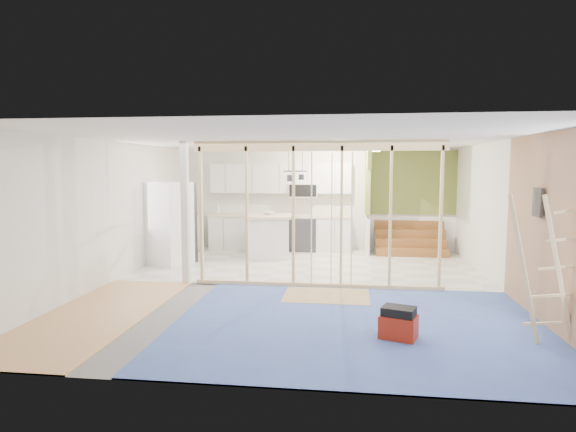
# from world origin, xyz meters

# --- Properties ---
(room) EXTENTS (7.01, 8.01, 2.61)m
(room) POSITION_xyz_m (0.00, 0.00, 1.30)
(room) COLOR slate
(room) RESTS_ON ground
(floor_overlays) EXTENTS (7.00, 8.00, 0.03)m
(floor_overlays) POSITION_xyz_m (0.07, 0.06, 0.01)
(floor_overlays) COLOR silver
(floor_overlays) RESTS_ON room
(stud_frame) EXTENTS (4.66, 0.14, 2.60)m
(stud_frame) POSITION_xyz_m (-0.22, -0.00, 1.58)
(stud_frame) COLOR beige
(stud_frame) RESTS_ON room
(base_cabinets) EXTENTS (4.45, 2.24, 0.93)m
(base_cabinets) POSITION_xyz_m (-1.61, 3.36, 0.47)
(base_cabinets) COLOR silver
(base_cabinets) RESTS_ON room
(upper_cabinets) EXTENTS (3.60, 0.41, 0.85)m
(upper_cabinets) POSITION_xyz_m (-0.84, 3.82, 1.82)
(upper_cabinets) COLOR silver
(upper_cabinets) RESTS_ON room
(green_partition) EXTENTS (2.25, 1.51, 2.60)m
(green_partition) POSITION_xyz_m (2.04, 3.66, 0.94)
(green_partition) COLOR olive
(green_partition) RESTS_ON room
(pot_rack) EXTENTS (0.52, 0.52, 0.72)m
(pot_rack) POSITION_xyz_m (-0.31, 1.89, 2.00)
(pot_rack) COLOR black
(pot_rack) RESTS_ON room
(sheathing_panel) EXTENTS (0.02, 4.00, 2.60)m
(sheathing_panel) POSITION_xyz_m (3.48, -2.00, 1.30)
(sheathing_panel) COLOR tan
(sheathing_panel) RESTS_ON room
(electrical_panel) EXTENTS (0.04, 0.30, 0.40)m
(electrical_panel) POSITION_xyz_m (3.43, -1.40, 1.65)
(electrical_panel) COLOR #35353A
(electrical_panel) RESTS_ON room
(ceiling_light) EXTENTS (0.32, 0.32, 0.08)m
(ceiling_light) POSITION_xyz_m (1.40, 3.00, 2.54)
(ceiling_light) COLOR #FFEABF
(ceiling_light) RESTS_ON room
(fridge) EXTENTS (1.04, 1.00, 1.81)m
(fridge) POSITION_xyz_m (-3.02, 1.59, 0.91)
(fridge) COLOR white
(fridge) RESTS_ON room
(island) EXTENTS (1.15, 1.15, 1.02)m
(island) POSITION_xyz_m (-1.01, 2.68, 0.51)
(island) COLOR white
(island) RESTS_ON room
(bowl) EXTENTS (0.34, 0.34, 0.07)m
(bowl) POSITION_xyz_m (-1.03, 2.81, 1.05)
(bowl) COLOR silver
(bowl) RESTS_ON island
(soap_bottle_a) EXTENTS (0.14, 0.14, 0.32)m
(soap_bottle_a) POSITION_xyz_m (-2.50, 3.59, 1.09)
(soap_bottle_a) COLOR silver
(soap_bottle_a) RESTS_ON base_cabinets
(soap_bottle_b) EXTENTS (0.11, 0.11, 0.19)m
(soap_bottle_b) POSITION_xyz_m (0.55, 3.79, 1.02)
(soap_bottle_b) COLOR white
(soap_bottle_b) RESTS_ON base_cabinets
(toolbox) EXTENTS (0.52, 0.45, 0.41)m
(toolbox) POSITION_xyz_m (1.48, -2.47, 0.20)
(toolbox) COLOR maroon
(toolbox) RESTS_ON room
(ladder) EXTENTS (0.94, 0.21, 1.79)m
(ladder) POSITION_xyz_m (3.19, -2.38, 0.92)
(ladder) COLOR beige
(ladder) RESTS_ON room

